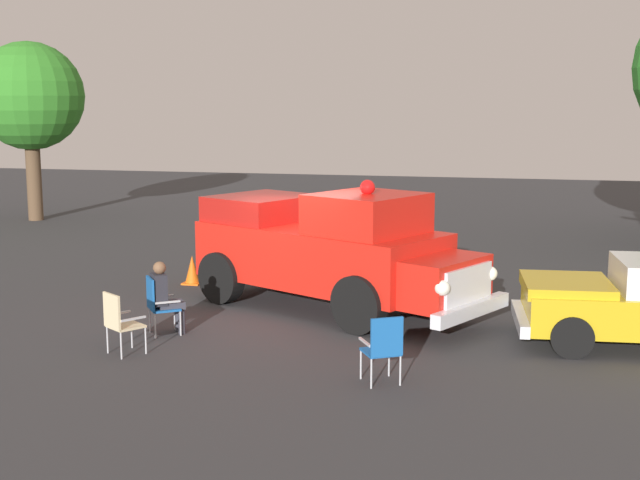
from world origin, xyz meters
The scene contains 8 objects.
ground_plane centered at (0.00, 0.00, 0.00)m, with size 60.00×60.00×0.00m, color #333335.
vintage_fire_truck centered at (-0.64, -0.41, 1.20)m, with size 6.28×4.67×2.59m.
lawn_chair_near_truck centered at (1.85, 2.05, 0.59)m, with size 0.69×0.69×1.02m.
lawn_chair_by_car centered at (1.95, 3.31, 0.59)m, with size 0.68×0.68×1.02m.
lawn_chair_spare centered at (-2.38, 3.78, 0.59)m, with size 0.67×0.67×1.02m.
spectator_seated centered at (1.74, 1.98, 0.70)m, with size 0.65×0.62×1.29m.
oak_tree_left centered at (11.83, -10.36, 4.13)m, with size 3.58×3.58×5.96m.
traffic_cone centered at (2.83, -1.99, 0.31)m, with size 0.40×0.40×0.64m.
Camera 1 is at (-4.19, 15.39, 4.03)m, focal length 47.92 mm.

